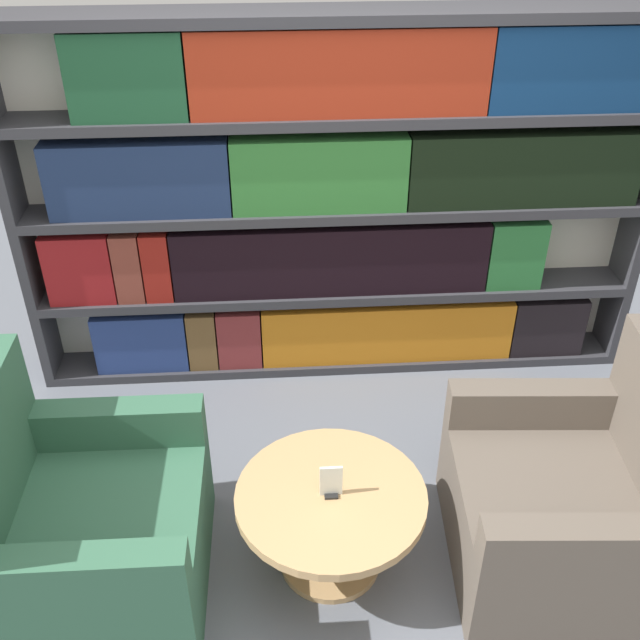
{
  "coord_description": "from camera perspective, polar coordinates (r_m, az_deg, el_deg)",
  "views": [
    {
      "loc": [
        -0.32,
        -1.97,
        2.58
      ],
      "look_at": [
        -0.14,
        0.69,
        0.8
      ],
      "focal_mm": 42.0,
      "sensor_mm": 36.0,
      "label": 1
    }
  ],
  "objects": [
    {
      "name": "armchair_right",
      "position": [
        3.23,
        18.63,
        -13.2
      ],
      "size": [
        0.88,
        0.91,
        0.94
      ],
      "rotation": [
        0.0,
        0.0,
        -1.64
      ],
      "color": "brown",
      "rests_on": "ground_plane"
    },
    {
      "name": "armchair_left",
      "position": [
        3.12,
        -17.66,
        -14.99
      ],
      "size": [
        0.83,
        0.87,
        0.94
      ],
      "rotation": [
        0.0,
        0.0,
        1.56
      ],
      "color": "#336047",
      "rests_on": "ground_plane"
    },
    {
      "name": "ground_plane",
      "position": [
        3.26,
        3.4,
        -18.57
      ],
      "size": [
        14.0,
        14.0,
        0.0
      ],
      "primitive_type": "plane",
      "color": "slate"
    },
    {
      "name": "table_sign",
      "position": [
        2.94,
        0.85,
        -12.32
      ],
      "size": [
        0.09,
        0.06,
        0.14
      ],
      "color": "black",
      "rests_on": "coffee_table"
    },
    {
      "name": "bookshelf",
      "position": [
        3.83,
        1.33,
        8.58
      ],
      "size": [
        3.19,
        0.3,
        1.9
      ],
      "color": "silver",
      "rests_on": "ground_plane"
    },
    {
      "name": "coffee_table",
      "position": [
        3.07,
        0.82,
        -14.57
      ],
      "size": [
        0.75,
        0.75,
        0.4
      ],
      "color": "tan",
      "rests_on": "ground_plane"
    }
  ]
}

